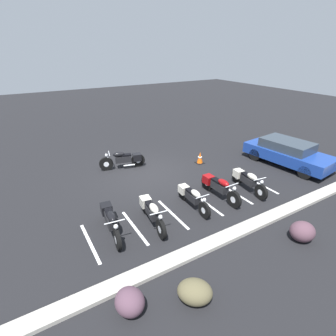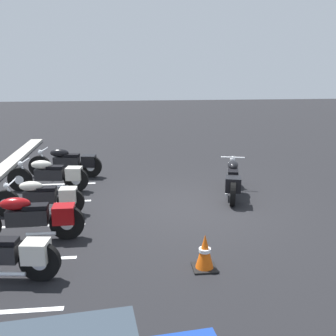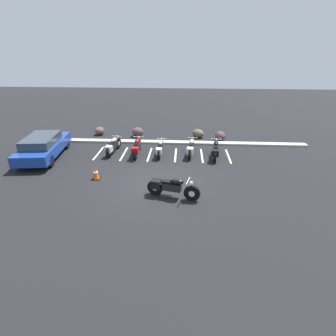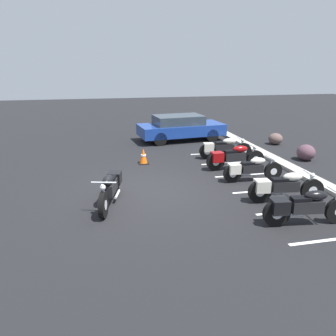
% 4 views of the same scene
% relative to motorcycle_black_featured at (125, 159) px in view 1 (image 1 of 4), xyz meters
% --- Properties ---
extents(ground, '(60.00, 60.00, 0.00)m').
position_rel_motorcycle_black_featured_xyz_m(ground, '(-0.66, 1.11, -0.48)').
color(ground, black).
extents(motorcycle_black_featured, '(2.25, 0.88, 0.90)m').
position_rel_motorcycle_black_featured_xyz_m(motorcycle_black_featured, '(0.00, 0.00, 0.00)').
color(motorcycle_black_featured, black).
rests_on(motorcycle_black_featured, ground).
extents(parked_bike_0, '(0.66, 2.17, 0.86)m').
position_rel_motorcycle_black_featured_xyz_m(parked_bike_0, '(-3.64, 4.75, -0.02)').
color(parked_bike_0, black).
rests_on(parked_bike_0, ground).
extents(parked_bike_1, '(0.63, 2.26, 0.89)m').
position_rel_motorcycle_black_featured_xyz_m(parked_bike_1, '(-2.19, 4.58, -0.01)').
color(parked_bike_1, black).
rests_on(parked_bike_1, ground).
extents(parked_bike_2, '(0.58, 2.06, 0.81)m').
position_rel_motorcycle_black_featured_xyz_m(parked_bike_2, '(-0.84, 4.62, -0.05)').
color(parked_bike_2, black).
rests_on(parked_bike_2, ground).
extents(parked_bike_3, '(0.67, 2.19, 0.86)m').
position_rel_motorcycle_black_featured_xyz_m(parked_bike_3, '(0.95, 4.73, -0.02)').
color(parked_bike_3, black).
rests_on(parked_bike_3, ground).
extents(parked_bike_4, '(0.68, 2.23, 0.88)m').
position_rel_motorcycle_black_featured_xyz_m(parked_bike_4, '(2.33, 4.47, -0.01)').
color(parked_bike_4, black).
rests_on(parked_bike_4, ground).
extents(car_blue, '(2.25, 4.47, 1.29)m').
position_rel_motorcycle_black_featured_xyz_m(car_blue, '(-7.39, 3.91, 0.20)').
color(car_blue, black).
rests_on(car_blue, ground).
extents(concrete_curb, '(18.00, 0.50, 0.12)m').
position_rel_motorcycle_black_featured_xyz_m(concrete_curb, '(-0.66, 6.72, -0.42)').
color(concrete_curb, '#A8A399').
rests_on(concrete_curb, ground).
extents(landscape_rock_1, '(0.94, 0.89, 0.64)m').
position_rel_motorcycle_black_featured_xyz_m(landscape_rock_1, '(-2.72, 7.99, -0.16)').
color(landscape_rock_1, '#533843').
rests_on(landscape_rock_1, ground).
extents(landscape_rock_2, '(0.79, 0.85, 0.61)m').
position_rel_motorcycle_black_featured_xyz_m(landscape_rock_2, '(2.96, 7.51, -0.17)').
color(landscape_rock_2, '#533947').
rests_on(landscape_rock_2, ground).
extents(landscape_rock_3, '(1.10, 1.08, 0.56)m').
position_rel_motorcycle_black_featured_xyz_m(landscape_rock_3, '(1.50, 8.04, -0.20)').
color(landscape_rock_3, brown).
rests_on(landscape_rock_3, ground).
extents(traffic_cone, '(0.40, 0.40, 0.62)m').
position_rel_motorcycle_black_featured_xyz_m(traffic_cone, '(-3.64, 1.45, -0.19)').
color(traffic_cone, black).
rests_on(traffic_cone, ground).
extents(stall_line_0, '(0.10, 2.10, 0.00)m').
position_rel_motorcycle_black_featured_xyz_m(stall_line_0, '(-4.54, 4.69, -0.48)').
color(stall_line_0, white).
rests_on(stall_line_0, ground).
extents(stall_line_1, '(0.10, 2.10, 0.00)m').
position_rel_motorcycle_black_featured_xyz_m(stall_line_1, '(-3.01, 4.69, -0.48)').
color(stall_line_1, white).
rests_on(stall_line_1, ground).
extents(stall_line_2, '(0.10, 2.10, 0.00)m').
position_rel_motorcycle_black_featured_xyz_m(stall_line_2, '(-1.47, 4.69, -0.48)').
color(stall_line_2, white).
rests_on(stall_line_2, ground).
extents(stall_line_3, '(0.10, 2.10, 0.00)m').
position_rel_motorcycle_black_featured_xyz_m(stall_line_3, '(0.06, 4.69, -0.48)').
color(stall_line_3, white).
rests_on(stall_line_3, ground).
extents(stall_line_4, '(0.10, 2.10, 0.00)m').
position_rel_motorcycle_black_featured_xyz_m(stall_line_4, '(1.59, 4.69, -0.48)').
color(stall_line_4, white).
rests_on(stall_line_4, ground).
extents(stall_line_5, '(0.10, 2.10, 0.00)m').
position_rel_motorcycle_black_featured_xyz_m(stall_line_5, '(3.12, 4.69, -0.48)').
color(stall_line_5, white).
rests_on(stall_line_5, ground).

